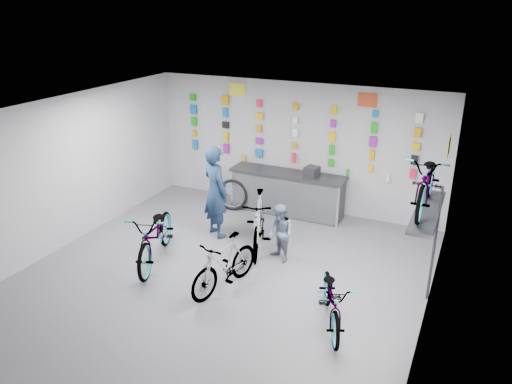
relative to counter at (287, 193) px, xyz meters
The scene contains 21 objects.
floor 3.57m from the counter, 90.00° to the right, with size 8.00×8.00×0.00m, color #545459.
ceiling 4.34m from the counter, 90.00° to the right, with size 8.00×8.00×0.00m, color white.
wall_back 1.11m from the counter, 90.00° to the left, with size 7.00×7.00×0.00m, color #B0B0B2.
wall_front 7.61m from the counter, 90.00° to the right, with size 7.00×7.00×0.00m, color #B0B0B2.
wall_left 5.08m from the counter, 134.67° to the right, with size 8.00×8.00×0.00m, color #B0B0B2.
wall_right 5.08m from the counter, 45.33° to the right, with size 8.00×8.00×0.00m, color #B0B0B2.
counter is the anchor object (origin of this frame).
merch_wall 1.38m from the counter, 98.01° to the left, with size 5.56×0.08×1.57m.
wall_bracket 4.18m from the counter, 35.12° to the right, with size 0.39×1.90×2.00m.
sign_left 2.73m from the counter, 163.67° to the left, with size 0.42×0.02×0.30m, color yellow.
sign_right 2.78m from the counter, 15.36° to the left, with size 0.42×0.02×0.30m, color #C14221.
sign_side 4.72m from the counter, 33.92° to the right, with size 0.02×0.40×0.30m, color yellow.
bike_left 3.50m from the counter, 113.53° to the right, with size 0.73×2.09×1.10m, color gray.
bike_center 3.55m from the counter, 86.00° to the right, with size 0.46×1.62×0.98m, color gray.
bike_right 4.34m from the counter, 59.27° to the right, with size 0.59×1.68×0.88m, color gray.
bike_service 1.95m from the counter, 85.46° to the right, with size 0.54×1.93×1.16m, color gray.
bike_wall 4.30m from the counter, 35.76° to the right, with size 0.63×1.80×0.95m, color gray.
clerk 2.01m from the counter, 118.43° to the right, with size 0.72×0.47×1.96m, color #182B49.
customer 2.31m from the counter, 71.75° to the right, with size 0.55×0.43×1.14m, color slate.
spare_wheel 1.31m from the counter, 163.49° to the right, with size 0.78×0.32×0.76m.
register 0.85m from the counter, ahead, with size 0.28×0.30×0.22m, color black.
Camera 1 is at (3.89, -6.57, 4.72)m, focal length 35.00 mm.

